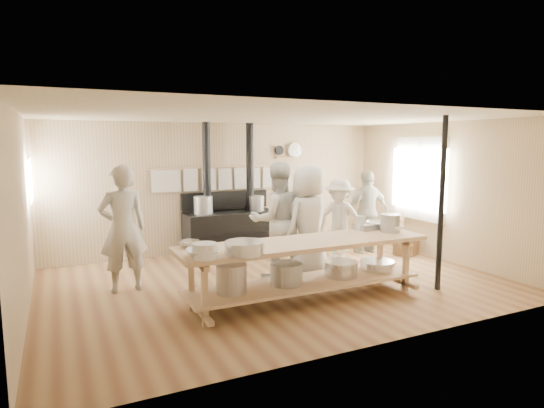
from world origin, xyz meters
The scene contains 24 objects.
ground centered at (0.00, 0.00, 0.00)m, with size 7.00×7.00×0.00m, color brown.
room_shell centered at (0.00, 0.00, 1.62)m, with size 7.00×7.00×7.00m.
window_right centered at (3.47, 0.60, 1.50)m, with size 0.09×1.50×1.65m.
left_opening centered at (-3.45, 2.00, 1.60)m, with size 0.00×0.90×0.90m.
stove centered at (-0.01, 2.12, 0.52)m, with size 1.90×0.75×2.60m.
towel_rail centered at (0.00, 2.40, 1.55)m, with size 3.00×0.04×0.47m.
back_wall_shelf centered at (1.46, 2.43, 2.00)m, with size 0.63×0.14×0.32m.
prep_table centered at (-0.01, -0.90, 0.52)m, with size 3.60×0.90×0.85m.
support_post centered at (2.05, -1.35, 1.30)m, with size 0.08×0.08×2.60m, color black.
cook_far_left centered at (-2.23, 0.61, 0.95)m, with size 0.69×0.45×1.89m, color beige.
cook_left centered at (0.14, 0.28, 0.95)m, with size 0.92×0.72×1.90m, color beige.
cook_center centered at (0.51, -0.11, 0.93)m, with size 0.91×0.59×1.86m, color beige.
cook_right centered at (2.53, 1.04, 0.84)m, with size 0.98×0.41×1.68m, color beige.
cook_by_window centered at (1.76, 0.88, 0.77)m, with size 1.00×0.57×1.54m, color beige.
chair centered at (3.14, 0.58, 0.24)m, with size 0.51×0.51×0.83m.
bowl_white_a centered at (-1.55, -1.16, 0.90)m, with size 0.41×0.41×0.10m, color white.
bowl_steel_a centered at (-1.55, -0.57, 0.89)m, with size 0.27×0.27×0.08m, color silver.
bowl_white_b centered at (1.55, -0.57, 0.90)m, with size 0.43×0.43×0.11m, color white.
bowl_steel_b centered at (1.55, -0.89, 0.90)m, with size 0.30×0.30×0.09m, color silver.
roasting_pan centered at (1.34, -0.57, 0.90)m, with size 0.41×0.28×0.09m, color #B2B2B7.
mixing_bowl_large centered at (-1.04, -1.23, 0.93)m, with size 0.49×0.49×0.16m, color silver.
bucket_galv centered at (1.50, -0.88, 0.99)m, with size 0.29×0.29×0.27m, color gray.
deep_bowl_enamel centered at (-1.55, -1.23, 0.94)m, with size 0.29×0.29×0.18m, color white.
pitcher centered at (1.17, -0.57, 0.96)m, with size 0.14×0.14×0.23m, color white.
Camera 1 is at (-3.08, -6.27, 2.19)m, focal length 30.00 mm.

